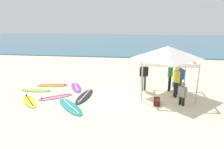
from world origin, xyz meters
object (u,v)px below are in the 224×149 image
(cooler_box, at_px, (176,84))
(person_black, at_px, (144,74))
(person_blue, at_px, (180,78))
(surfboard_yellow, at_px, (30,101))
(surfboard_black, at_px, (85,96))
(surfboard_teal, at_px, (70,106))
(surfboard_orange, at_px, (53,85))
(person_grey, at_px, (183,93))
(gear_bag_near_tent, at_px, (157,102))
(canopy_tent, at_px, (168,53))
(surfboard_purple, at_px, (76,87))
(surfboard_lime, at_px, (36,90))
(surfboard_pink, at_px, (56,97))
(person_green, at_px, (170,75))
(person_yellow, at_px, (176,80))

(cooler_box, bearing_deg, person_black, -156.22)
(person_black, bearing_deg, person_blue, -12.06)
(surfboard_yellow, height_order, person_black, person_black)
(cooler_box, bearing_deg, surfboard_black, -155.10)
(person_black, bearing_deg, surfboard_teal, -140.49)
(surfboard_orange, height_order, surfboard_black, same)
(person_grey, relative_size, gear_bag_near_tent, 2.00)
(canopy_tent, distance_m, person_grey, 2.48)
(person_black, xyz_separation_m, person_grey, (1.86, -2.01, -0.33))
(canopy_tent, height_order, person_black, canopy_tent)
(surfboard_purple, xyz_separation_m, surfboard_lime, (-2.23, -0.84, 0.00))
(surfboard_purple, relative_size, person_black, 1.24)
(surfboard_pink, height_order, surfboard_teal, same)
(surfboard_black, xyz_separation_m, person_green, (4.81, 1.66, 0.95))
(surfboard_black, bearing_deg, surfboard_teal, -103.60)
(surfboard_black, distance_m, cooler_box, 5.93)
(surfboard_black, distance_m, person_green, 5.18)
(person_green, distance_m, person_grey, 2.15)
(surfboard_purple, bearing_deg, person_black, 2.11)
(person_black, bearing_deg, gear_bag_near_tent, -72.91)
(surfboard_purple, distance_m, surfboard_black, 1.68)
(surfboard_purple, distance_m, person_black, 4.30)
(surfboard_yellow, distance_m, surfboard_pink, 1.36)
(canopy_tent, xyz_separation_m, person_blue, (0.76, -0.08, -1.40))
(surfboard_lime, relative_size, person_grey, 1.57)
(surfboard_teal, height_order, gear_bag_near_tent, gear_bag_near_tent)
(surfboard_black, bearing_deg, person_blue, 12.26)
(surfboard_teal, relative_size, gear_bag_near_tent, 3.69)
(surfboard_orange, bearing_deg, surfboard_teal, -53.60)
(canopy_tent, bearing_deg, surfboard_pink, -165.95)
(gear_bag_near_tent, bearing_deg, surfboard_teal, -167.91)
(surfboard_yellow, bearing_deg, surfboard_purple, 54.03)
(surfboard_orange, xyz_separation_m, person_green, (7.38, 0.04, 0.95))
(canopy_tent, bearing_deg, surfboard_yellow, -162.64)
(surfboard_orange, relative_size, gear_bag_near_tent, 3.45)
(surfboard_purple, height_order, person_green, person_green)
(canopy_tent, distance_m, person_black, 1.90)
(person_blue, distance_m, gear_bag_near_tent, 2.29)
(surfboard_lime, height_order, person_black, person_black)
(surfboard_lime, relative_size, person_green, 1.10)
(canopy_tent, xyz_separation_m, surfboard_purple, (-5.42, 0.19, -2.35))
(surfboard_black, relative_size, person_blue, 1.39)
(person_green, bearing_deg, person_grey, -81.39)
(canopy_tent, distance_m, surfboard_lime, 8.03)
(gear_bag_near_tent, relative_size, cooler_box, 1.20)
(canopy_tent, xyz_separation_m, surfboard_pink, (-6.05, -1.51, -2.35))
(surfboard_pink, distance_m, person_grey, 6.71)
(person_yellow, height_order, person_green, same)
(person_yellow, xyz_separation_m, person_green, (-0.18, 1.00, 0.00))
(surfboard_yellow, relative_size, surfboard_lime, 0.99)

